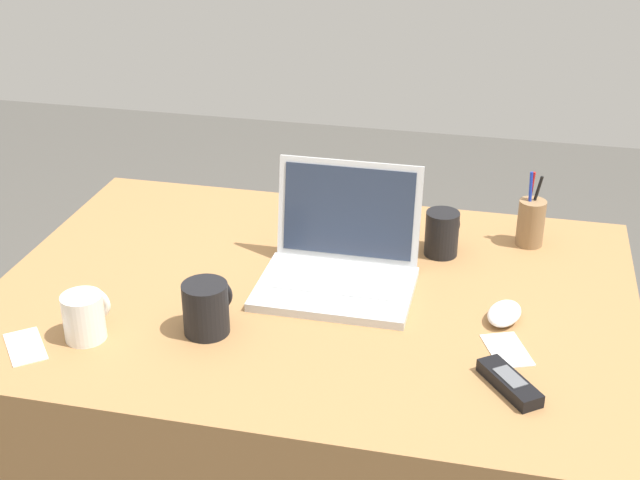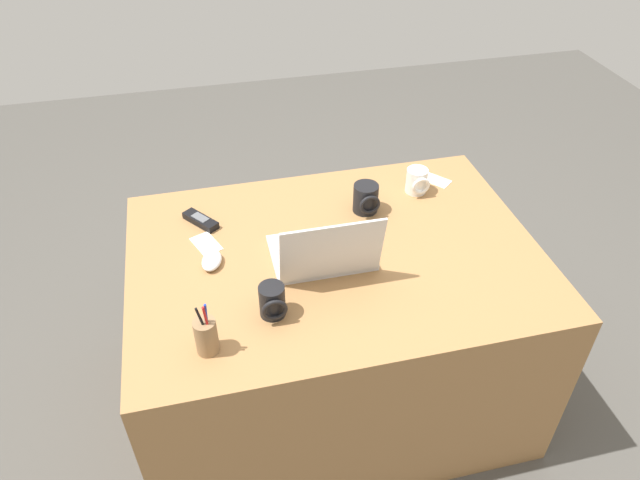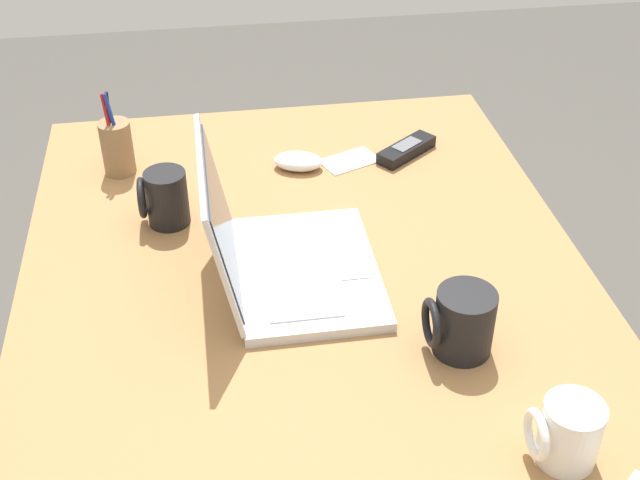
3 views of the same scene
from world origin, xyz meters
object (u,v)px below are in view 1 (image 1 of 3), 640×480
object	(u,v)px
coffee_mug_spare	(85,316)
laptop	(339,263)
cordless_phone	(509,383)
computer_mouse	(504,313)
coffee_mug_white	(206,307)
pen_holder	(531,222)
coffee_mug_tall	(442,232)

from	to	relation	value
coffee_mug_spare	laptop	bearing A→B (deg)	36.30
laptop	cordless_phone	bearing A→B (deg)	-39.43
laptop	computer_mouse	size ratio (longest dim) A/B	3.28
coffee_mug_spare	coffee_mug_white	bearing A→B (deg)	18.43
computer_mouse	pen_holder	size ratio (longest dim) A/B	0.55
computer_mouse	coffee_mug_white	world-z (taller)	coffee_mug_white
coffee_mug_tall	coffee_mug_spare	size ratio (longest dim) A/B	1.11
computer_mouse	coffee_mug_spare	distance (m)	0.81
laptop	cordless_phone	world-z (taller)	laptop
computer_mouse	coffee_mug_tall	distance (m)	0.30
computer_mouse	pen_holder	distance (m)	0.36
coffee_mug_white	cordless_phone	world-z (taller)	coffee_mug_white
pen_holder	coffee_mug_tall	bearing A→B (deg)	-154.82
laptop	coffee_mug_spare	xyz separation A→B (m)	(-0.43, -0.31, -0.00)
cordless_phone	pen_holder	xyz separation A→B (m)	(0.02, 0.58, 0.04)
coffee_mug_spare	pen_holder	distance (m)	1.01
laptop	coffee_mug_spare	world-z (taller)	laptop
computer_mouse	coffee_mug_white	size ratio (longest dim) A/B	0.94
coffee_mug_tall	cordless_phone	world-z (taller)	coffee_mug_tall
laptop	pen_holder	size ratio (longest dim) A/B	1.82
laptop	coffee_mug_white	distance (m)	0.32
coffee_mug_spare	pen_holder	size ratio (longest dim) A/B	0.52
laptop	coffee_mug_tall	xyz separation A→B (m)	(0.20, 0.19, 0.01)
coffee_mug_spare	pen_holder	world-z (taller)	pen_holder
coffee_mug_tall	pen_holder	bearing A→B (deg)	25.18
laptop	coffee_mug_tall	world-z (taller)	laptop
pen_holder	cordless_phone	bearing A→B (deg)	-92.24
coffee_mug_white	cordless_phone	size ratio (longest dim) A/B	0.75
cordless_phone	pen_holder	bearing A→B (deg)	87.76
coffee_mug_tall	coffee_mug_spare	bearing A→B (deg)	-141.25
cordless_phone	coffee_mug_spare	bearing A→B (deg)	-179.10
coffee_mug_tall	computer_mouse	bearing A→B (deg)	-59.78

